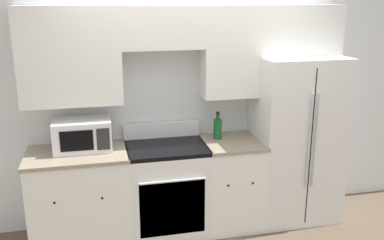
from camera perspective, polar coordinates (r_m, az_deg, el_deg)
wall_back at (r=4.41m, az=-0.59°, el=5.23°), size 8.00×0.39×2.60m
lower_cabinets_left at (r=4.39m, az=-14.69°, el=-9.92°), size 0.95×0.64×0.93m
lower_cabinets_right at (r=4.58m, az=5.17°, el=-8.29°), size 0.59×0.64×0.93m
oven_range at (r=4.43m, az=-3.34°, el=-9.07°), size 0.80×0.65×1.09m
refrigerator at (r=4.76m, az=13.35°, el=-2.28°), size 0.89×0.81×1.77m
microwave at (r=4.23m, az=-14.39°, el=-1.93°), size 0.54×0.36×0.30m
bottle at (r=4.44m, az=3.43°, el=-1.09°), size 0.09×0.09×0.29m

